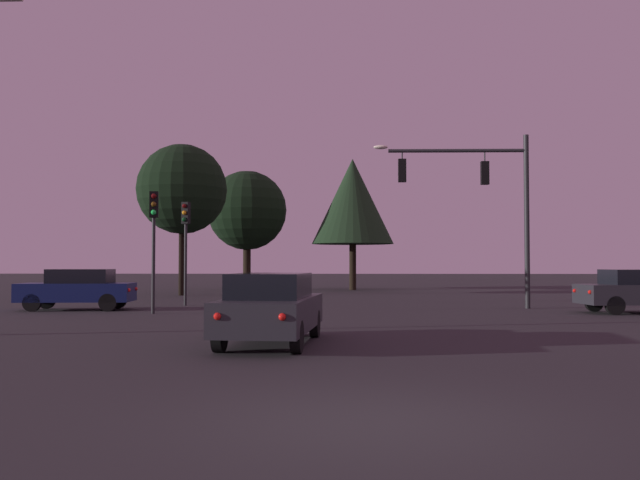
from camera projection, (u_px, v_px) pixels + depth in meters
The scene contains 9 objects.
ground_plane at pixel (353, 301), 31.84m from camera, with size 168.00×168.00×0.00m, color #262326.
traffic_signal_mast_arm at pixel (483, 190), 26.50m from camera, with size 6.01×0.44×6.72m.
traffic_light_corner_left at pixel (154, 227), 23.62m from camera, with size 0.35×0.38×4.22m.
traffic_light_corner_right at pixel (186, 232), 28.22m from camera, with size 0.35×0.38×4.27m.
car_nearside_lane at pixel (271, 307), 14.64m from camera, with size 2.04×4.63×1.52m.
car_crossing_left at pixel (78, 289), 25.45m from camera, with size 4.28×2.09×1.52m.
tree_behind_sign at pixel (353, 201), 44.85m from camera, with size 5.36×5.36×8.62m.
tree_left_far at pixel (182, 189), 37.20m from camera, with size 4.89×4.89×8.22m.
tree_center_horizon at pixel (247, 211), 45.60m from camera, with size 5.28×5.28×7.91m.
Camera 1 is at (-0.33, -7.45, 1.73)m, focal length 38.43 mm.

